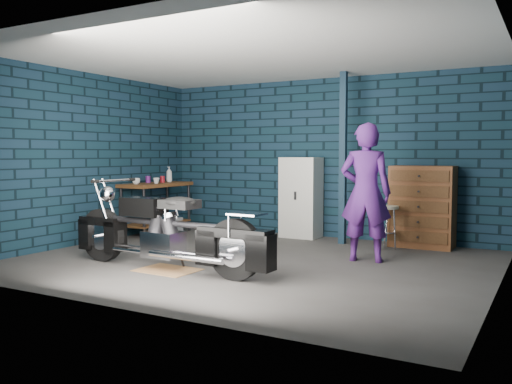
% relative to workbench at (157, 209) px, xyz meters
% --- Properties ---
extents(ground, '(6.00, 6.00, 0.00)m').
position_rel_workbench_xyz_m(ground, '(2.68, -1.31, -0.46)').
color(ground, '#44423F').
rests_on(ground, ground).
extents(room_walls, '(6.02, 5.01, 2.71)m').
position_rel_workbench_xyz_m(room_walls, '(2.68, -0.76, 1.45)').
color(room_walls, '#0F2732').
rests_on(room_walls, ground).
extents(support_post, '(0.10, 0.10, 2.70)m').
position_rel_workbench_xyz_m(support_post, '(3.23, 0.64, 0.90)').
color(support_post, '#112636').
rests_on(support_post, ground).
extents(workbench, '(0.60, 1.40, 0.91)m').
position_rel_workbench_xyz_m(workbench, '(0.00, 0.00, 0.00)').
color(workbench, brown).
rests_on(workbench, ground).
extents(drip_mat, '(0.75, 0.57, 0.01)m').
position_rel_workbench_xyz_m(drip_mat, '(2.06, -2.29, -0.45)').
color(drip_mat, '#936540').
rests_on(drip_mat, ground).
extents(motorcycle, '(2.52, 0.78, 1.10)m').
position_rel_workbench_xyz_m(motorcycle, '(2.06, -2.29, 0.09)').
color(motorcycle, black).
rests_on(motorcycle, ground).
extents(person, '(0.74, 0.56, 1.83)m').
position_rel_workbench_xyz_m(person, '(3.99, -0.56, 0.46)').
color(person, '#532078').
rests_on(person, ground).
extents(storage_bin, '(0.43, 0.30, 0.27)m').
position_rel_workbench_xyz_m(storage_bin, '(0.02, 0.31, -0.32)').
color(storage_bin, gray).
rests_on(storage_bin, ground).
extents(locker, '(0.64, 0.45, 1.36)m').
position_rel_workbench_xyz_m(locker, '(2.38, 0.92, 0.23)').
color(locker, silver).
rests_on(locker, ground).
extents(tool_chest, '(0.93, 0.52, 1.24)m').
position_rel_workbench_xyz_m(tool_chest, '(4.40, 0.92, 0.17)').
color(tool_chest, brown).
rests_on(tool_chest, ground).
extents(shop_stool, '(0.43, 0.43, 0.65)m').
position_rel_workbench_xyz_m(shop_stool, '(3.98, 0.47, -0.13)').
color(shop_stool, beige).
rests_on(shop_stool, ground).
extents(cup_a, '(0.17, 0.17, 0.10)m').
position_rel_workbench_xyz_m(cup_a, '(-0.06, -0.46, 0.51)').
color(cup_a, beige).
rests_on(cup_a, workbench).
extents(cup_b, '(0.12, 0.12, 0.10)m').
position_rel_workbench_xyz_m(cup_b, '(0.12, -0.15, 0.50)').
color(cup_b, beige).
rests_on(cup_b, workbench).
extents(mug_purple, '(0.10, 0.10, 0.12)m').
position_rel_workbench_xyz_m(mug_purple, '(-0.16, -0.03, 0.52)').
color(mug_purple, '#5C1A6B').
rests_on(mug_purple, workbench).
extents(mug_red, '(0.09, 0.09, 0.12)m').
position_rel_workbench_xyz_m(mug_red, '(0.01, 0.17, 0.51)').
color(mug_red, maroon).
rests_on(mug_red, workbench).
extents(bottle, '(0.11, 0.11, 0.28)m').
position_rel_workbench_xyz_m(bottle, '(-0.03, 0.40, 0.59)').
color(bottle, gray).
rests_on(bottle, workbench).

